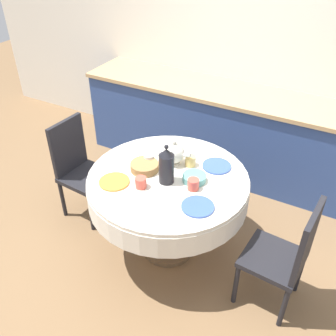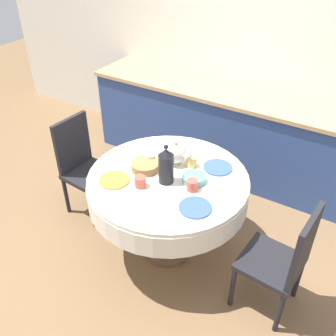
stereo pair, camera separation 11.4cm
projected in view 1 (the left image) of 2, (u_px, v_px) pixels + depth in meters
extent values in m
plane|color=brown|center=(168.00, 248.00, 3.25)|extent=(12.00, 12.00, 0.00)
cube|color=silver|center=(250.00, 44.00, 3.73)|extent=(7.00, 0.05, 2.60)
cube|color=#2D4784|center=(230.00, 134.00, 3.99)|extent=(3.20, 0.60, 0.88)
cube|color=tan|center=(235.00, 94.00, 3.72)|extent=(3.24, 0.64, 0.04)
cylinder|color=brown|center=(168.00, 246.00, 3.24)|extent=(0.44, 0.44, 0.04)
cylinder|color=brown|center=(168.00, 222.00, 3.08)|extent=(0.11, 0.11, 0.52)
cylinder|color=silver|center=(168.00, 189.00, 2.88)|extent=(1.23, 1.23, 0.18)
cylinder|color=silver|center=(168.00, 178.00, 2.82)|extent=(1.22, 1.22, 0.03)
cube|color=black|center=(273.00, 258.00, 2.62)|extent=(0.43, 0.43, 0.04)
cube|color=black|center=(307.00, 242.00, 2.38)|extent=(0.07, 0.38, 0.50)
cylinder|color=black|center=(236.00, 284.00, 2.70)|extent=(0.04, 0.04, 0.39)
cylinder|color=black|center=(255.00, 253.00, 2.94)|extent=(0.04, 0.04, 0.39)
cylinder|color=black|center=(283.00, 308.00, 2.54)|extent=(0.04, 0.04, 0.39)
cylinder|color=black|center=(299.00, 273.00, 2.78)|extent=(0.04, 0.04, 0.39)
cube|color=black|center=(87.00, 177.00, 3.40)|extent=(0.43, 0.43, 0.04)
cube|color=black|center=(68.00, 146.00, 3.33)|extent=(0.06, 0.38, 0.50)
cylinder|color=black|center=(116.00, 192.00, 3.57)|extent=(0.04, 0.04, 0.39)
cylinder|color=black|center=(91.00, 213.00, 3.33)|extent=(0.04, 0.04, 0.39)
cylinder|color=black|center=(89.00, 180.00, 3.73)|extent=(0.04, 0.04, 0.39)
cylinder|color=black|center=(63.00, 199.00, 3.48)|extent=(0.04, 0.04, 0.39)
cylinder|color=orange|center=(114.00, 182.00, 2.74)|extent=(0.23, 0.23, 0.01)
cylinder|color=#CC4C3D|center=(141.00, 183.00, 2.68)|extent=(0.08, 0.08, 0.08)
cylinder|color=#3856AD|center=(198.00, 207.00, 2.52)|extent=(0.23, 0.23, 0.01)
cylinder|color=#CC4C3D|center=(193.00, 184.00, 2.66)|extent=(0.08, 0.08, 0.08)
cylinder|color=white|center=(148.00, 150.00, 3.10)|extent=(0.23, 0.23, 0.01)
cylinder|color=white|center=(149.00, 159.00, 2.93)|extent=(0.08, 0.08, 0.08)
cylinder|color=#3856AD|center=(217.00, 166.00, 2.91)|extent=(0.23, 0.23, 0.01)
cylinder|color=#DBB766|center=(190.00, 161.00, 2.91)|extent=(0.08, 0.08, 0.08)
cylinder|color=black|center=(166.00, 169.00, 2.69)|extent=(0.11, 0.11, 0.23)
cone|color=black|center=(166.00, 152.00, 2.61)|extent=(0.10, 0.10, 0.05)
sphere|color=black|center=(166.00, 147.00, 2.59)|extent=(0.03, 0.03, 0.03)
cylinder|color=silver|center=(174.00, 162.00, 2.95)|extent=(0.09, 0.09, 0.01)
sphere|color=silver|center=(174.00, 153.00, 2.90)|extent=(0.16, 0.16, 0.16)
cylinder|color=silver|center=(185.00, 155.00, 2.86)|extent=(0.09, 0.03, 0.06)
sphere|color=silver|center=(174.00, 142.00, 2.84)|extent=(0.04, 0.04, 0.04)
cylinder|color=olive|center=(145.00, 167.00, 2.86)|extent=(0.22, 0.22, 0.06)
cylinder|color=#569993|center=(194.00, 178.00, 2.75)|extent=(0.17, 0.17, 0.05)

